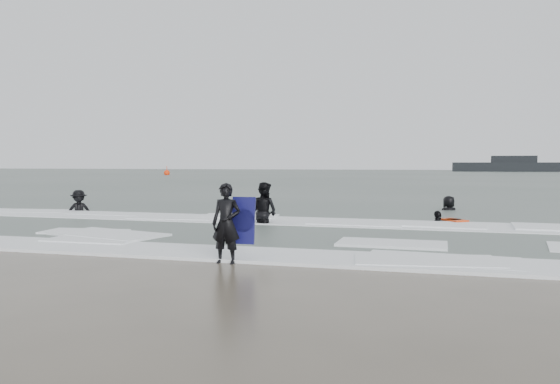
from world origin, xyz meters
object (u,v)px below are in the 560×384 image
(surfer_right_near, at_px, (438,223))
(surfer_right_far, at_px, (449,211))
(buoy, at_px, (167,173))
(surfer_breaker, at_px, (79,213))
(surfer_centre, at_px, (226,263))
(vessel_horizon, at_px, (514,166))
(surfer_wading, at_px, (264,225))

(surfer_right_near, height_order, surfer_right_far, surfer_right_far)
(surfer_right_near, bearing_deg, buoy, -88.67)
(surfer_breaker, bearing_deg, surfer_right_far, -13.97)
(surfer_breaker, bearing_deg, surfer_centre, -73.77)
(buoy, bearing_deg, vessel_horizon, 43.50)
(surfer_centre, relative_size, buoy, 0.99)
(surfer_right_near, bearing_deg, surfer_centre, 32.02)
(surfer_breaker, relative_size, buoy, 1.08)
(surfer_right_far, xyz_separation_m, vessel_horizon, (16.18, 117.84, 1.42))
(surfer_wading, xyz_separation_m, vessel_horizon, (22.02, 124.88, 1.42))
(surfer_breaker, relative_size, surfer_right_far, 0.98)
(buoy, bearing_deg, surfer_breaker, -64.55)
(surfer_centre, bearing_deg, surfer_right_near, 64.29)
(surfer_right_near, distance_m, buoy, 78.47)
(surfer_breaker, xyz_separation_m, buoy, (-30.69, 64.48, 0.42))
(surfer_wading, distance_m, surfer_breaker, 8.94)
(surfer_right_near, bearing_deg, surfer_wading, -11.44)
(surfer_wading, xyz_separation_m, surfer_right_far, (5.84, 7.04, 0.00))
(surfer_centre, height_order, surfer_right_far, surfer_right_far)
(surfer_wading, relative_size, surfer_breaker, 1.10)
(surfer_right_far, bearing_deg, buoy, -82.64)
(surfer_centre, xyz_separation_m, surfer_breaker, (-10.09, 8.81, 0.00))
(surfer_centre, relative_size, vessel_horizon, 0.06)
(surfer_right_far, bearing_deg, surfer_right_near, 55.47)
(surfer_right_far, relative_size, buoy, 1.10)
(surfer_wading, relative_size, surfer_right_near, 1.24)
(surfer_centre, bearing_deg, surfer_wading, 100.62)
(surfer_centre, relative_size, surfer_right_far, 0.91)
(buoy, relative_size, vessel_horizon, 0.06)
(surfer_right_far, xyz_separation_m, buoy, (-45.22, 59.57, 0.42))
(buoy, bearing_deg, surfer_centre, -60.91)
(surfer_wading, xyz_separation_m, surfer_breaker, (-8.68, 2.13, 0.00))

